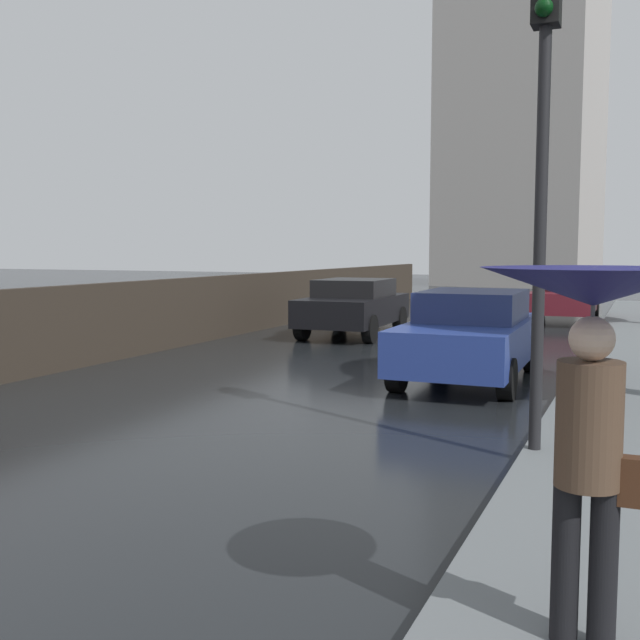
# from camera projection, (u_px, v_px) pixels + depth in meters

# --- Properties ---
(car_maroon_near_kerb) EXTENTS (1.86, 4.03, 1.36)m
(car_maroon_near_kerb) POSITION_uv_depth(u_px,v_px,m) (564.00, 298.00, 22.11)
(car_maroon_near_kerb) COLOR maroon
(car_maroon_near_kerb) RESTS_ON ground
(car_black_far_ahead) EXTENTS (2.00, 3.93, 1.39)m
(car_black_far_ahead) POSITION_uv_depth(u_px,v_px,m) (354.00, 306.00, 18.51)
(car_black_far_ahead) COLOR black
(car_black_far_ahead) RESTS_ON ground
(car_blue_behind_camera) EXTENTS (1.89, 4.19, 1.45)m
(car_blue_behind_camera) POSITION_uv_depth(u_px,v_px,m) (470.00, 335.00, 12.21)
(car_blue_behind_camera) COLOR navy
(car_blue_behind_camera) RESTS_ON ground
(pedestrian_with_umbrella_near) EXTENTS (1.09, 1.09, 1.90)m
(pedestrian_with_umbrella_near) POSITION_uv_depth(u_px,v_px,m) (592.00, 346.00, 3.68)
(pedestrian_with_umbrella_near) COLOR black
(pedestrian_with_umbrella_near) RESTS_ON sidewalk_strip
(traffic_light) EXTENTS (0.26, 0.39, 4.85)m
(traffic_light) POSITION_uv_depth(u_px,v_px,m) (543.00, 109.00, 7.21)
(traffic_light) COLOR black
(traffic_light) RESTS_ON sidewalk_strip
(distant_tower) EXTENTS (9.15, 7.45, 28.99)m
(distant_tower) POSITION_uv_depth(u_px,v_px,m) (522.00, 51.00, 42.83)
(distant_tower) COLOR #9E9993
(distant_tower) RESTS_ON ground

